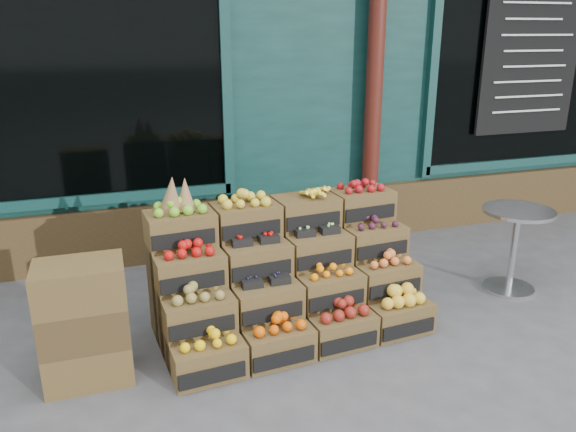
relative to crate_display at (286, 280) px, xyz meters
name	(u,v)px	position (x,y,z in m)	size (l,w,h in m)	color
ground	(343,349)	(0.29, -0.48, -0.39)	(60.00, 60.00, 0.00)	#48484B
shop_facade	(204,20)	(0.29, 4.63, 2.00)	(12.00, 6.24, 4.80)	#0F3531
crate_display	(286,280)	(0.00, 0.00, 0.00)	(2.11, 1.15, 1.28)	brown
spare_crates	(85,323)	(-1.50, -0.27, 0.03)	(0.57, 0.40, 0.85)	brown
bistro_table	(515,240)	(2.14, -0.03, 0.09)	(0.61, 0.61, 0.77)	#ABAEB2
shopkeeper	(133,148)	(-0.97, 2.33, 0.67)	(0.78, 0.51, 2.13)	#144718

